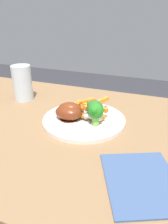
% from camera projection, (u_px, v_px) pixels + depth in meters
% --- Properties ---
extents(dining_table, '(1.21, 0.65, 0.71)m').
position_uv_depth(dining_table, '(68.00, 155.00, 0.66)').
color(dining_table, '#8E6B47').
rests_on(dining_table, ground_plane).
extents(dinner_plate, '(0.24, 0.24, 0.01)m').
position_uv_depth(dinner_plate, '(84.00, 120.00, 0.63)').
color(dinner_plate, white).
rests_on(dinner_plate, dining_table).
extents(broccoli_floret_front, '(0.05, 0.05, 0.07)m').
position_uv_depth(broccoli_floret_front, '(95.00, 108.00, 0.59)').
color(broccoli_floret_front, '#92A950').
rests_on(broccoli_floret_front, dinner_plate).
extents(broccoli_floret_middle, '(0.04, 0.05, 0.06)m').
position_uv_depth(broccoli_floret_middle, '(96.00, 111.00, 0.57)').
color(broccoli_floret_middle, '#7EBE51').
rests_on(broccoli_floret_middle, dinner_plate).
extents(carrot_fries_pile, '(0.13, 0.12, 0.04)m').
position_uv_depth(carrot_fries_pile, '(87.00, 108.00, 0.65)').
color(carrot_fries_pile, orange).
rests_on(carrot_fries_pile, dinner_plate).
extents(chicken_drumstick_near, '(0.12, 0.06, 0.05)m').
position_uv_depth(chicken_drumstick_near, '(72.00, 111.00, 0.62)').
color(chicken_drumstick_near, '#511C0C').
rests_on(chicken_drumstick_near, dinner_plate).
extents(chicken_drumstick_far, '(0.14, 0.06, 0.04)m').
position_uv_depth(chicken_drumstick_far, '(72.00, 113.00, 0.61)').
color(chicken_drumstick_far, '#4D1A0C').
rests_on(chicken_drumstick_far, dinner_plate).
extents(water_glass, '(0.07, 0.07, 0.13)m').
position_uv_depth(water_glass, '(22.00, 83.00, 0.76)').
color(water_glass, silver).
rests_on(water_glass, dining_table).
extents(napkin, '(0.20, 0.21, 0.00)m').
position_uv_depth(napkin, '(142.00, 181.00, 0.41)').
color(napkin, '#3D5684').
rests_on(napkin, dining_table).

